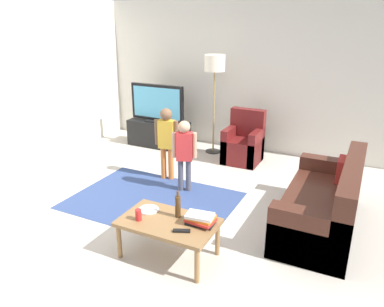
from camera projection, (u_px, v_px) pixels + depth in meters
ground at (171, 216)px, 4.75m from camera, size 7.80×7.80×0.00m
wall_back at (250, 77)px, 6.81m from camera, size 6.00×0.12×2.70m
area_rug at (153, 200)px, 5.14m from camera, size 2.20×1.60×0.01m
tv_stand at (159, 134)px, 7.26m from camera, size 1.20×0.44×0.50m
tv at (157, 104)px, 7.03m from camera, size 1.10×0.28×0.71m
couch at (327, 206)px, 4.38m from camera, size 0.80×1.80×0.86m
armchair at (244, 145)px, 6.47m from camera, size 0.60×0.60×0.90m
floor_lamp at (215, 68)px, 6.48m from camera, size 0.36×0.36×1.78m
child_near_tv at (167, 137)px, 5.62m from camera, size 0.37×0.18×1.12m
child_center at (184, 150)px, 5.23m from camera, size 0.33×0.20×1.05m
coffee_table at (168, 225)px, 3.83m from camera, size 1.00×0.60×0.42m
book_stack at (201, 219)px, 3.74m from camera, size 0.30×0.23×0.11m
bottle at (178, 206)px, 3.85m from camera, size 0.06×0.06×0.29m
tv_remote at (182, 231)px, 3.62m from camera, size 0.18×0.11×0.02m
soda_can at (138, 215)px, 3.81m from camera, size 0.07×0.07×0.12m
plate at (149, 210)px, 4.02m from camera, size 0.22×0.22×0.02m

